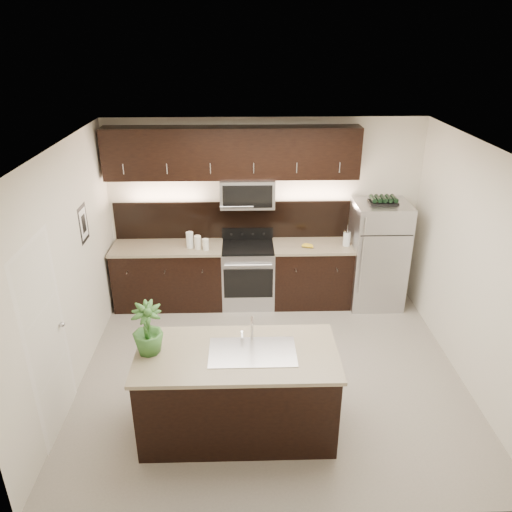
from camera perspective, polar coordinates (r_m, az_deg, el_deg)
The scene contains 12 objects.
ground at distance 6.22m, azimuth 1.70°, elevation -12.96°, with size 4.50×4.50×0.00m, color gray.
room_walls at distance 5.32m, azimuth 0.75°, elevation 1.41°, with size 4.52×4.02×2.71m.
counter_run at distance 7.40m, azimuth -2.51°, elevation -2.12°, with size 3.51×0.65×0.94m.
upper_fixtures at distance 6.96m, azimuth -2.53°, elevation 10.82°, with size 3.49×0.40×1.66m.
island at distance 5.18m, azimuth -2.11°, elevation -15.19°, with size 1.96×0.96×0.94m.
sink_faucet at distance 4.90m, azimuth -0.41°, elevation -10.73°, with size 0.84×0.50×0.28m.
refrigerator at distance 7.47m, azimuth 13.69°, elevation 0.13°, with size 0.76×0.69×1.58m, color #B2B2B7.
wine_rack at distance 7.18m, azimuth 14.35°, elevation 6.20°, with size 0.39×0.24×0.09m.
plant at distance 4.87m, azimuth -12.32°, elevation -8.11°, with size 0.29×0.29×0.52m, color #2F6026.
canisters at distance 7.12m, azimuth -6.89°, elevation 1.65°, with size 0.33×0.19×0.23m.
french_press at distance 7.27m, azimuth 10.33°, elevation 2.03°, with size 0.11×0.11×0.31m.
bananas at distance 7.17m, azimuth 5.58°, elevation 1.26°, with size 0.17×0.13×0.05m, color gold.
Camera 1 is at (-0.32, -4.93, 3.78)m, focal length 35.00 mm.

